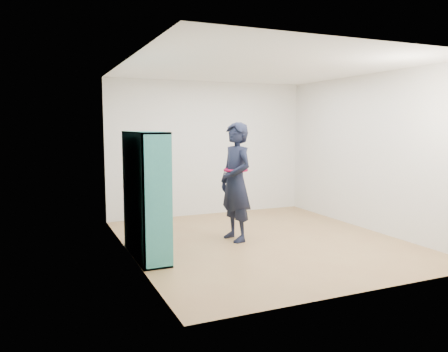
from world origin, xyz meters
name	(u,v)px	position (x,y,z in m)	size (l,w,h in m)	color
floor	(263,241)	(0.00, 0.00, 0.00)	(4.50, 4.50, 0.00)	#9B7046
ceiling	(264,67)	(0.00, 0.00, 2.60)	(4.50, 4.50, 0.00)	white
wall_left	(129,160)	(-2.00, 0.00, 1.30)	(0.02, 4.50, 2.60)	silver
wall_right	(369,153)	(2.00, 0.00, 1.30)	(0.02, 4.50, 2.60)	silver
wall_back	(209,149)	(0.00, 2.25, 1.30)	(4.00, 0.02, 2.60)	silver
wall_front	(369,170)	(0.00, -2.25, 1.30)	(4.00, 0.02, 2.60)	silver
bookshelf	(144,197)	(-1.84, -0.07, 0.81)	(0.37, 1.26, 1.68)	teal
person	(236,182)	(-0.36, 0.21, 0.90)	(0.52, 0.71, 1.80)	black
smartphone	(226,174)	(-0.50, 0.26, 1.02)	(0.03, 0.09, 0.13)	silver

